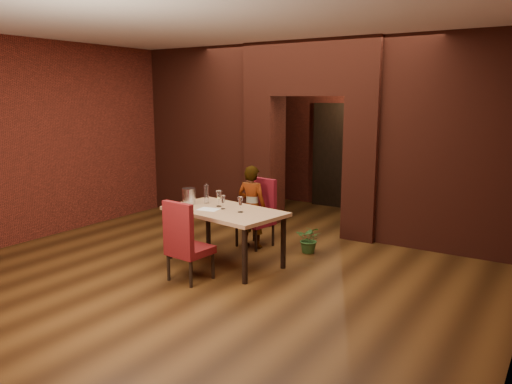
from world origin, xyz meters
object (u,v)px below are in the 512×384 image
at_px(chair_near, 190,240).
at_px(wine_glass_b, 223,202).
at_px(wine_glass_c, 240,205).
at_px(dining_table, 224,236).
at_px(water_bottle, 206,193).
at_px(wine_glass_a, 219,199).
at_px(person_seated, 252,207).
at_px(chair_far, 255,213).
at_px(potted_plant, 310,239).
at_px(wine_bucket, 189,196).

bearing_deg(chair_near, wine_glass_b, -81.99).
bearing_deg(wine_glass_c, dining_table, 175.68).
xyz_separation_m(dining_table, water_bottle, (-0.45, 0.19, 0.53)).
distance_m(dining_table, wine_glass_a, 0.54).
bearing_deg(wine_glass_c, water_bottle, 164.17).
xyz_separation_m(person_seated, wine_glass_a, (-0.08, -0.73, 0.25)).
relative_size(chair_far, chair_near, 1.01).
relative_size(wine_glass_a, wine_glass_b, 1.20).
bearing_deg(potted_plant, person_seated, -166.00).
relative_size(chair_far, wine_glass_a, 4.66).
height_order(person_seated, wine_glass_a, person_seated).
xyz_separation_m(dining_table, potted_plant, (0.79, 1.06, -0.17)).
distance_m(wine_glass_a, wine_glass_b, 0.18).
height_order(chair_near, wine_bucket, chair_near).
bearing_deg(dining_table, wine_glass_b, 168.36).
bearing_deg(wine_glass_a, dining_table, -32.90).
distance_m(person_seated, wine_glass_a, 0.77).
relative_size(chair_far, potted_plant, 2.47).
distance_m(wine_glass_b, wine_bucket, 0.59).
bearing_deg(chair_near, chair_far, -81.62).
xyz_separation_m(wine_glass_b, potted_plant, (0.81, 1.05, -0.65)).
height_order(chair_near, wine_glass_a, chair_near).
height_order(chair_far, wine_glass_a, chair_far).
relative_size(dining_table, chair_near, 1.59).
distance_m(wine_glass_a, wine_glass_c, 0.48).
bearing_deg(wine_glass_c, chair_near, -110.69).
bearing_deg(dining_table, potted_plant, 62.31).
bearing_deg(potted_plant, wine_glass_c, -114.74).
xyz_separation_m(chair_far, potted_plant, (0.87, 0.16, -0.31)).
bearing_deg(wine_glass_a, wine_glass_b, -34.70).
relative_size(dining_table, wine_bucket, 7.05).
bearing_deg(wine_glass_a, chair_far, 83.59).
relative_size(wine_glass_b, potted_plant, 0.44).
distance_m(person_seated, potted_plant, 1.01).
distance_m(chair_near, water_bottle, 1.12).
xyz_separation_m(chair_far, wine_bucket, (-0.53, -0.92, 0.37)).
relative_size(dining_table, wine_glass_b, 8.77).
height_order(wine_glass_a, wine_glass_b, wine_glass_a).
height_order(wine_glass_c, wine_bucket, wine_bucket).
xyz_separation_m(chair_far, wine_glass_b, (0.06, -0.90, 0.34)).
bearing_deg(water_bottle, wine_bucket, -128.48).
xyz_separation_m(chair_near, wine_glass_c, (0.27, 0.72, 0.36)).
height_order(chair_far, water_bottle, water_bottle).
xyz_separation_m(wine_glass_b, water_bottle, (-0.43, 0.18, 0.05)).
relative_size(person_seated, potted_plant, 3.01).
bearing_deg(potted_plant, wine_glass_a, -135.29).
xyz_separation_m(wine_glass_c, water_bottle, (-0.74, 0.21, 0.04)).
height_order(wine_glass_a, potted_plant, wine_glass_a).
height_order(wine_glass_b, water_bottle, water_bottle).
height_order(wine_glass_c, potted_plant, wine_glass_c).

